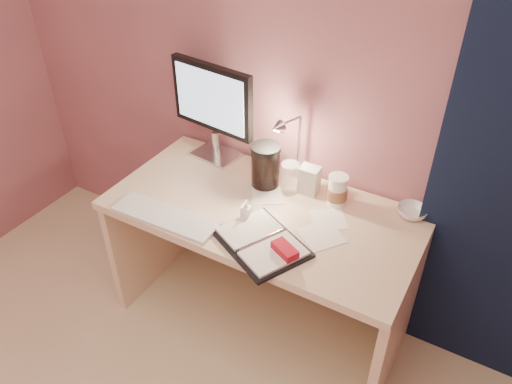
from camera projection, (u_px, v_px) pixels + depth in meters
The scene contains 14 objects.
desk at pixel (270, 237), 2.42m from camera, with size 1.40×0.70×0.73m.
monitor at pixel (214, 104), 2.41m from camera, with size 0.47×0.19×0.50m.
keyboard at pixel (165, 217), 2.17m from camera, with size 0.49×0.14×0.02m, color white.
planner at pixel (263, 243), 2.03m from camera, with size 0.45×0.41×0.06m.
paper_a at pixel (329, 220), 2.17m from camera, with size 0.14×0.14×0.00m, color white.
paper_b at pixel (321, 236), 2.08m from camera, with size 0.16×0.16×0.00m, color white.
paper_c at pixel (267, 195), 2.31m from camera, with size 0.14×0.14×0.00m, color white.
coffee_cup at pixel (337, 191), 2.22m from camera, with size 0.09×0.09×0.15m.
clear_cup at pixel (290, 178), 2.29m from camera, with size 0.09×0.09×0.15m, color white.
bowl at pixel (412, 212), 2.18m from camera, with size 0.13×0.13×0.04m, color white.
lotion_bottle at pixel (246, 209), 2.15m from camera, with size 0.04×0.04×0.09m, color white.
dark_jar at pixel (265, 168), 2.33m from camera, with size 0.13×0.13×0.19m, color black.
product_box at pixel (309, 180), 2.29m from camera, with size 0.09×0.07×0.14m, color beige.
desk_lamp at pixel (298, 147), 2.24m from camera, with size 0.13×0.21×0.35m.
Camera 1 is at (0.85, -0.16, 2.11)m, focal length 35.00 mm.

